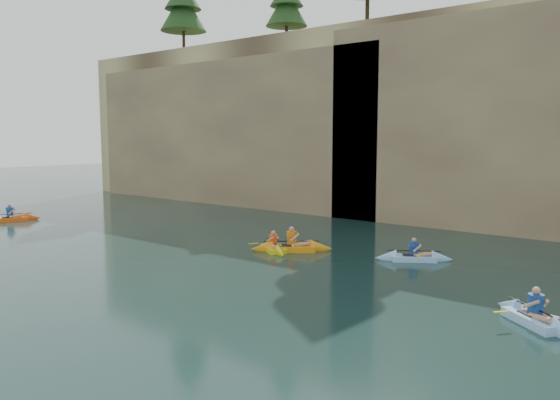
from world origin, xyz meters
The scene contains 11 objects.
ground centered at (0.00, 0.00, 0.00)m, with size 160.00×160.00×0.00m, color black.
cliff centered at (0.00, 30.00, 6.00)m, with size 70.00×16.00×12.00m, color tan.
cliff_slab_west centered at (-20.00, 22.60, 5.28)m, with size 26.00×2.40×10.56m, color #98895C.
cliff_slab_center centered at (2.00, 22.60, 5.70)m, with size 24.00×2.40×11.40m, color #98895C.
sea_cave_west centered at (-18.00, 21.95, 2.00)m, with size 4.50×1.00×4.00m, color black.
sea_cave_center centered at (-4.00, 21.95, 1.60)m, with size 3.50×1.00×3.20m, color black.
kayaker_orange centered at (-5.86, 12.06, 0.16)m, with size 3.15×2.86×1.32m.
kayaker_ltblue_near centered at (4.62, 8.82, 0.15)m, with size 2.93×2.52×1.24m.
kayaker_yellow centered at (-6.49, 11.61, 0.14)m, with size 2.62×2.00×1.10m.
kayaker_ltblue_mid centered at (-1.03, 13.66, 0.14)m, with size 2.89×2.24×1.14m.
kayaker_extra_west centered at (-23.51, 8.41, 0.16)m, with size 2.32×3.26×1.27m.
Camera 1 is at (8.06, -6.01, 4.85)m, focal length 35.00 mm.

